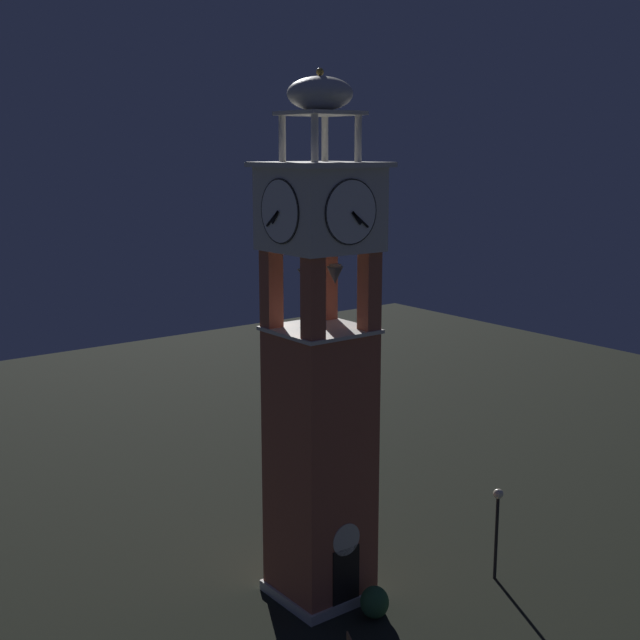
{
  "coord_description": "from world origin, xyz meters",
  "views": [
    {
      "loc": [
        -16.16,
        -21.14,
        15.04
      ],
      "look_at": [
        0.0,
        0.0,
        9.65
      ],
      "focal_mm": 47.29,
      "sensor_mm": 36.0,
      "label": 1
    }
  ],
  "objects": [
    {
      "name": "lamp_post",
      "position": [
        5.61,
        -2.95,
        2.39
      ],
      "size": [
        0.36,
        0.36,
        3.39
      ],
      "color": "black",
      "rests_on": "ground"
    },
    {
      "name": "trash_bin",
      "position": [
        4.7,
        3.39,
        0.4
      ],
      "size": [
        0.52,
        0.52,
        0.8
      ],
      "primitive_type": "cylinder",
      "color": "#2D2D33",
      "rests_on": "ground"
    },
    {
      "name": "shrub_near_entry",
      "position": [
        0.51,
        -2.27,
        0.53
      ],
      "size": [
        0.95,
        0.95,
        1.07
      ],
      "primitive_type": "ellipsoid",
      "color": "#336638",
      "rests_on": "ground"
    },
    {
      "name": "clock_tower",
      "position": [
        -0.0,
        -0.0,
        7.4
      ],
      "size": [
        3.41,
        3.41,
        17.48
      ],
      "color": "#AD5B42",
      "rests_on": "ground"
    },
    {
      "name": "ground",
      "position": [
        0.0,
        0.0,
        0.0
      ],
      "size": [
        80.0,
        80.0,
        0.0
      ],
      "primitive_type": "plane",
      "color": "black"
    }
  ]
}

